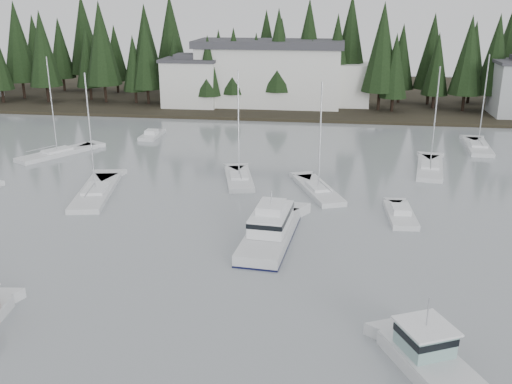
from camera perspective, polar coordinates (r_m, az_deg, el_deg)
far_shore_land at (r=114.84m, az=4.73°, el=9.70°), size 240.00×54.00×1.00m
conifer_treeline at (r=104.01m, az=4.34°, el=8.76°), size 200.00×22.00×20.00m
house_west at (r=99.25m, az=-6.49°, el=10.94°), size 9.54×7.42×8.75m
harbor_inn at (r=99.78m, az=2.55°, el=11.73°), size 29.50×11.50×10.90m
cabin_cruiser_center at (r=44.82m, az=1.43°, el=-3.99°), size 4.17×10.83×4.55m
lobster_boat_teal at (r=31.14m, az=17.61°, el=-16.43°), size 5.91×8.33×4.40m
sailboat_1 at (r=66.04m, az=16.98°, el=2.16°), size 4.12×10.09×11.85m
sailboat_2 at (r=56.18m, az=6.23°, el=0.02°), size 5.59×9.31×11.34m
sailboat_4 at (r=57.38m, az=-15.70°, el=-0.19°), size 4.95×11.34×12.22m
sailboat_5 at (r=59.33m, az=-1.70°, el=1.17°), size 4.47×8.52×11.96m
sailboat_6 at (r=77.51m, az=21.28°, el=4.10°), size 3.33×9.04×12.22m
sailboat_8 at (r=73.36m, az=-19.22°, el=3.56°), size 7.18×9.99×12.24m
runabout_1 at (r=51.03m, az=14.24°, el=-2.34°), size 2.56×6.40×1.42m
runabout_3 at (r=79.68m, az=-10.39°, el=5.51°), size 2.27×5.31×1.42m
mooring_buoy_dark at (r=31.38m, az=17.65°, el=-17.31°), size 0.34×0.34×0.34m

